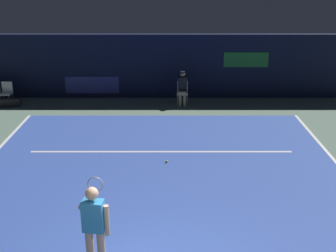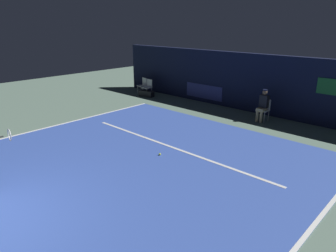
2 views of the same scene
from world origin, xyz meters
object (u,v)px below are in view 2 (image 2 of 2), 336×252
(tennis_ball, at_px, (160,154))
(equipment_bag, at_px, (146,94))
(courtside_chair_near, at_px, (148,86))
(line_judge_on_chair, at_px, (263,105))
(courtside_chair_far, at_px, (143,85))

(tennis_ball, bearing_deg, equipment_bag, 139.96)
(tennis_ball, height_order, equipment_bag, equipment_bag)
(courtside_chair_near, bearing_deg, line_judge_on_chair, -0.38)
(tennis_ball, distance_m, equipment_bag, 8.04)
(line_judge_on_chair, relative_size, courtside_chair_far, 1.50)
(courtside_chair_far, distance_m, equipment_bag, 0.88)
(courtside_chair_far, bearing_deg, line_judge_on_chair, -1.27)
(courtside_chair_far, bearing_deg, courtside_chair_near, -12.35)
(courtside_chair_far, relative_size, equipment_bag, 1.05)
(tennis_ball, relative_size, equipment_bag, 0.08)
(courtside_chair_near, relative_size, courtside_chair_far, 1.00)
(courtside_chair_near, distance_m, equipment_bag, 0.47)
(courtside_chair_near, bearing_deg, equipment_bag, -58.20)
(courtside_chair_far, relative_size, tennis_ball, 12.94)
(line_judge_on_chair, relative_size, courtside_chair_near, 1.50)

